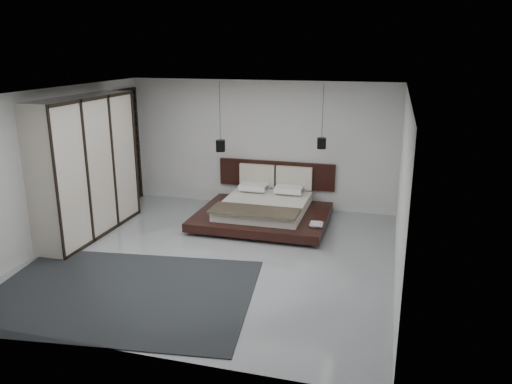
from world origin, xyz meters
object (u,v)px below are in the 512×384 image
(bed, at_px, (265,208))
(rug, at_px, (121,293))
(lattice_screen, at_px, (129,147))
(pendant_right, at_px, (322,143))
(pendant_left, at_px, (221,146))
(wardrobe, at_px, (86,167))

(bed, xyz_separation_m, rug, (-1.25, -3.61, -0.27))
(lattice_screen, height_order, bed, lattice_screen)
(bed, xyz_separation_m, pendant_right, (1.07, 0.40, 1.35))
(lattice_screen, height_order, pendant_right, pendant_right)
(lattice_screen, distance_m, bed, 3.52)
(bed, height_order, pendant_left, pendant_left)
(lattice_screen, bearing_deg, pendant_left, -3.55)
(pendant_left, bearing_deg, bed, -20.22)
(lattice_screen, height_order, rug, lattice_screen)
(lattice_screen, bearing_deg, rug, -63.43)
(pendant_right, xyz_separation_m, rug, (-2.32, -4.01, -1.62))
(pendant_left, bearing_deg, lattice_screen, 176.45)
(wardrobe, bearing_deg, lattice_screen, 96.97)
(pendant_right, height_order, wardrobe, pendant_right)
(pendant_left, relative_size, wardrobe, 0.55)
(lattice_screen, xyz_separation_m, wardrobe, (0.25, -2.06, 0.01))
(bed, height_order, wardrobe, wardrobe)
(lattice_screen, height_order, wardrobe, wardrobe)
(lattice_screen, distance_m, wardrobe, 2.07)
(pendant_right, bearing_deg, lattice_screen, 178.18)
(bed, relative_size, pendant_left, 1.79)
(lattice_screen, relative_size, pendant_left, 1.78)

